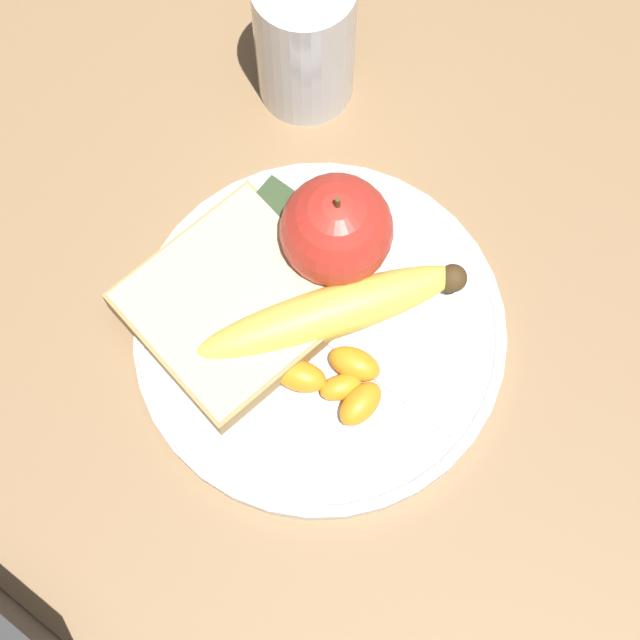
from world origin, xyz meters
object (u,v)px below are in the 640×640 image
Objects in this scene: fork at (317,327)px; plate at (320,332)px; juice_glass at (305,42)px; banana at (334,316)px; bread_slice at (235,304)px; apple at (337,230)px; jam_packet at (273,221)px.

plate is at bearing -168.96° from fork.
juice_glass is at bearing -139.45° from plate.
juice_glass is 0.68× the size of banana.
juice_glass is 0.61× the size of fork.
bread_slice is at bearing -61.58° from banana.
apple is 0.44× the size of fork.
apple is at bearing 46.15° from juice_glass.
plate is 0.02m from banana.
banana is 0.89× the size of fork.
plate is at bearing 60.70° from jam_packet.
banana reaches higher than bread_slice.
plate is 0.06m from bread_slice.
bread_slice is 0.76× the size of fork.
banana is 0.02m from fork.
juice_glass is 2.58× the size of jam_packet.
jam_packet is at bearing -112.28° from banana.
jam_packet is at bearing -164.20° from bread_slice.
bread_slice is at bearing -66.61° from plate.
bread_slice is at bearing 24.97° from fork.
fork is at bearing 24.20° from apple.
juice_glass is at bearing -133.85° from apple.
banana is 1.18× the size of bread_slice.
jam_packet is (-0.04, -0.07, 0.01)m from fork.
apple is 0.05m from jam_packet.
bread_slice is (0.03, -0.06, -0.01)m from banana.
plate is 0.20m from juice_glass.
jam_packet is (0.11, 0.05, -0.03)m from juice_glass.
plate is 1.45× the size of banana.
apple is at bearing -153.34° from plate.
banana is (0.14, 0.13, -0.02)m from juice_glass.
banana reaches higher than jam_packet.
jam_packet reaches higher than fork.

